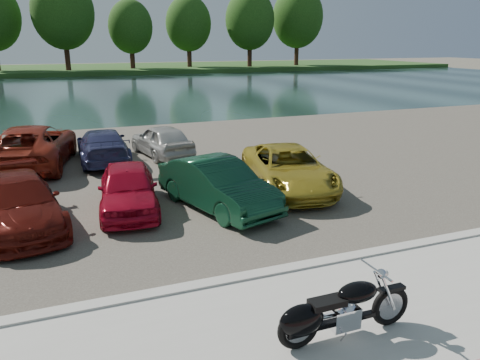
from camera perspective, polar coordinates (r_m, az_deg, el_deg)
The scene contains 15 objects.
ground at distance 8.68m, azimuth 17.79°, elevation -15.50°, with size 200.00×200.00×0.00m, color #595447.
promenade at distance 8.04m, azimuth 22.46°, elevation -18.39°, with size 60.00×6.00×0.10m, color #AFADA5.
kerb at distance 10.05m, azimuth 10.65°, elevation -9.85°, with size 60.00×0.30×0.14m, color #AFADA5.
parking_lot at distance 17.85m, azimuth -4.61°, elevation 2.03°, with size 60.00×18.00×0.04m, color #443E37.
river at distance 46.05m, azimuth -15.29°, elevation 10.44°, with size 120.00×40.00×0.00m, color #192D2B.
far_bank at distance 77.83m, azimuth -18.06°, elevation 12.73°, with size 120.00×24.00×0.60m, color #274619.
far_trees at distance 72.02m, azimuth -14.61°, elevation 18.49°, with size 70.25×10.68×12.52m.
motorcycle at distance 7.48m, azimuth 11.38°, elevation -15.53°, with size 2.33×0.75×1.05m.
car_3 at distance 12.71m, azimuth -25.34°, elevation -2.55°, with size 1.79×4.39×1.27m, color #56120C.
car_4 at distance 12.99m, azimuth -13.50°, elevation -0.95°, with size 1.51×3.76×1.28m, color #A70B22.
car_5 at distance 12.78m, azimuth -2.75°, elevation -0.58°, with size 1.45×4.15×1.37m, color #0F3823.
car_6 at distance 14.56m, azimuth 5.91°, elevation 1.40°, with size 2.19×4.75×1.32m, color #A99427.
car_10 at distance 18.79m, azimuth -24.02°, elevation 3.84°, with size 2.55×5.53×1.54m, color maroon.
car_11 at distance 18.57m, azimuth -16.38°, elevation 4.05°, with size 1.77×4.36×1.26m, color navy.
car_12 at distance 19.01m, azimuth -9.54°, elevation 4.80°, with size 1.51×3.76×1.28m, color #AFAFAA.
Camera 1 is at (-4.90, -5.57, 4.50)m, focal length 35.00 mm.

